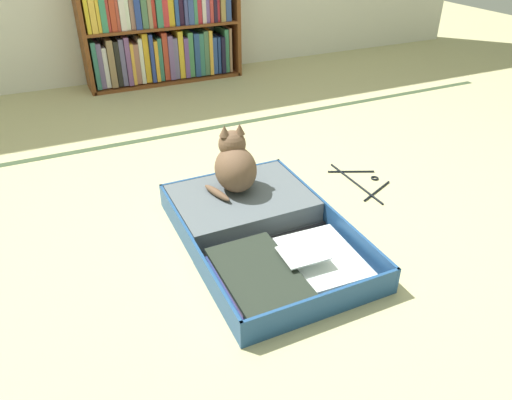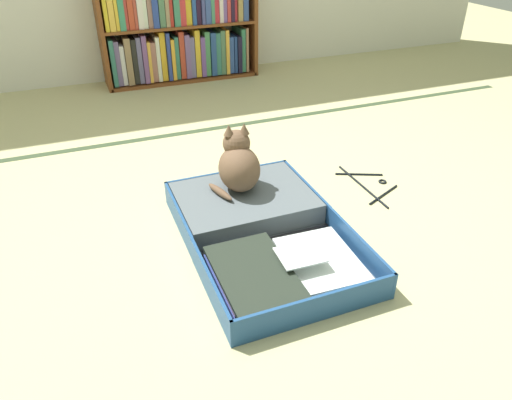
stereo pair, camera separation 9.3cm
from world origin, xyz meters
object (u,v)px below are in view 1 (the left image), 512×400
at_px(bookshelf, 160,29).
at_px(clothes_hanger, 362,181).
at_px(open_suitcase, 255,226).
at_px(black_cat, 234,165).

xyz_separation_m(bookshelf, clothes_hanger, (0.46, -2.07, -0.40)).
distance_m(bookshelf, open_suitcase, 2.30).
xyz_separation_m(open_suitcase, black_cat, (0.01, 0.23, 0.18)).
bearing_deg(black_cat, open_suitcase, -91.84).
bearing_deg(bookshelf, clothes_hanger, -77.45).
distance_m(black_cat, clothes_hanger, 0.72).
distance_m(bookshelf, clothes_hanger, 2.16).
height_order(open_suitcase, black_cat, black_cat).
bearing_deg(clothes_hanger, bookshelf, 102.55).
bearing_deg(open_suitcase, bookshelf, 84.10).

